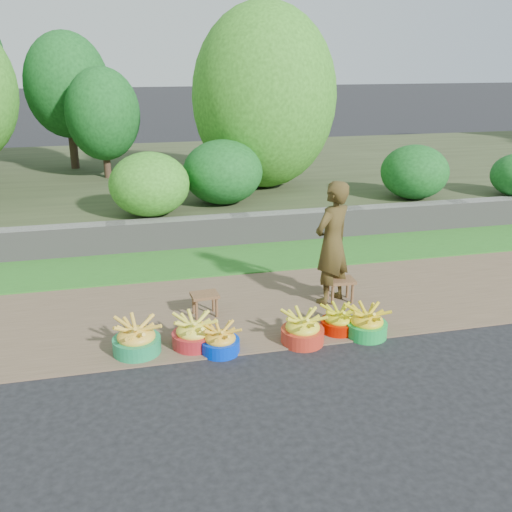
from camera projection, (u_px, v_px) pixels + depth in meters
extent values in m
plane|color=black|center=(311.00, 347.00, 6.85)|extent=(120.00, 120.00, 0.00)
cube|color=brown|center=(282.00, 305.00, 7.99)|extent=(80.00, 2.50, 0.02)
cube|color=#2C7322|center=(250.00, 258.00, 9.82)|extent=(80.00, 1.50, 0.04)
cube|color=slate|center=(240.00, 230.00, 10.52)|extent=(80.00, 0.35, 0.55)
cube|color=#394225|center=(202.00, 178.00, 15.02)|extent=(80.00, 10.00, 0.50)
cylinder|color=#3B291C|center=(107.00, 157.00, 13.71)|extent=(0.17, 0.17, 0.99)
ellipsoid|color=#16591D|center=(103.00, 114.00, 13.37)|extent=(1.73, 1.73, 2.16)
cylinder|color=#3B291C|center=(264.00, 164.00, 12.82)|extent=(0.17, 0.17, 1.02)
ellipsoid|color=#3C8C23|center=(264.00, 97.00, 12.33)|extent=(3.14, 3.14, 3.93)
cylinder|color=#3B291C|center=(73.00, 140.00, 14.75)|extent=(0.21, 0.21, 1.47)
ellipsoid|color=#16591D|center=(67.00, 85.00, 14.30)|extent=(2.09, 2.09, 2.62)
ellipsoid|color=#16591D|center=(223.00, 172.00, 11.26)|extent=(1.58, 1.58, 1.26)
ellipsoid|color=#3C8C23|center=(149.00, 184.00, 10.40)|extent=(1.47, 1.47, 1.17)
ellipsoid|color=#16591D|center=(415.00, 172.00, 11.68)|extent=(1.38, 1.38, 1.10)
cylinder|color=#1A884E|center=(137.00, 346.00, 6.68)|extent=(0.56, 0.56, 0.20)
ellipsoid|color=yellow|center=(136.00, 334.00, 6.63)|extent=(0.49, 0.49, 0.32)
cylinder|color=maroon|center=(194.00, 339.00, 6.84)|extent=(0.53, 0.53, 0.19)
ellipsoid|color=yellow|center=(194.00, 328.00, 6.79)|extent=(0.46, 0.46, 0.30)
cylinder|color=#002DCF|center=(220.00, 346.00, 6.71)|extent=(0.46, 0.46, 0.17)
ellipsoid|color=gold|center=(220.00, 336.00, 6.67)|extent=(0.40, 0.40, 0.26)
cylinder|color=#B12B1B|center=(302.00, 336.00, 6.93)|extent=(0.53, 0.53, 0.19)
ellipsoid|color=yellow|center=(303.00, 325.00, 6.88)|extent=(0.46, 0.46, 0.30)
cylinder|color=#A91200|center=(338.00, 326.00, 7.21)|extent=(0.45, 0.45, 0.16)
ellipsoid|color=#CCC915|center=(339.00, 317.00, 7.17)|extent=(0.40, 0.40, 0.26)
cylinder|color=green|center=(366.00, 329.00, 7.10)|extent=(0.51, 0.51, 0.18)
ellipsoid|color=yellow|center=(367.00, 319.00, 7.05)|extent=(0.45, 0.45, 0.29)
cube|color=brown|center=(205.00, 295.00, 7.55)|extent=(0.38, 0.30, 0.04)
cylinder|color=brown|center=(196.00, 310.00, 7.48)|extent=(0.04, 0.04, 0.27)
cylinder|color=brown|center=(217.00, 307.00, 7.56)|extent=(0.04, 0.04, 0.27)
cylinder|color=brown|center=(194.00, 304.00, 7.65)|extent=(0.04, 0.04, 0.27)
cylinder|color=brown|center=(213.00, 302.00, 7.73)|extent=(0.04, 0.04, 0.27)
cube|color=brown|center=(341.00, 280.00, 7.99)|extent=(0.39, 0.31, 0.04)
cylinder|color=brown|center=(333.00, 295.00, 7.93)|extent=(0.04, 0.04, 0.29)
cylinder|color=brown|center=(352.00, 293.00, 7.98)|extent=(0.04, 0.04, 0.29)
cylinder|color=brown|center=(328.00, 289.00, 8.11)|extent=(0.04, 0.04, 0.29)
cylinder|color=brown|center=(347.00, 288.00, 8.17)|extent=(0.04, 0.04, 0.29)
imported|color=black|center=(332.00, 243.00, 7.80)|extent=(0.76, 0.69, 1.73)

